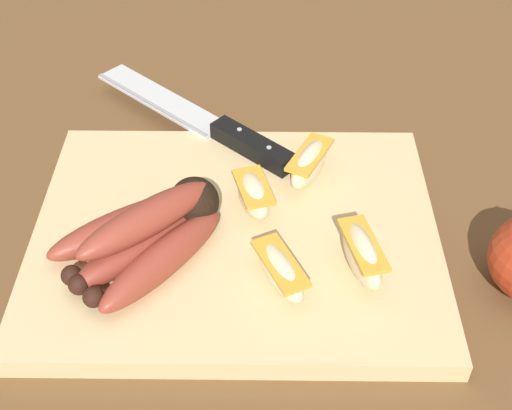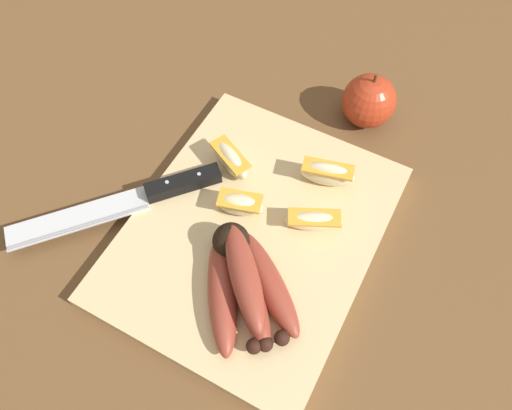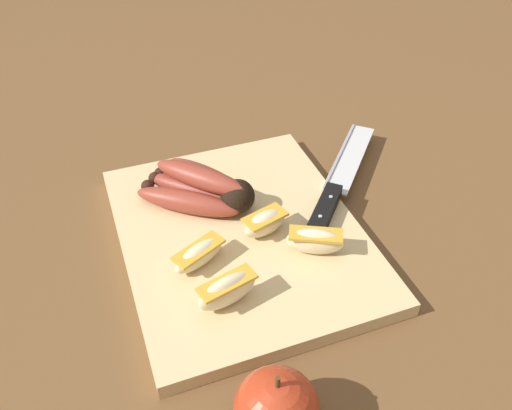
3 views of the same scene
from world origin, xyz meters
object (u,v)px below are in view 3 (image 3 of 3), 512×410
object	(u,v)px
chefs_knife	(334,191)
apple_wedge_middle	(265,223)
whole_apple	(276,410)
apple_wedge_extra	(199,255)
apple_wedge_near	(227,290)
banana_bunch	(202,188)
apple_wedge_far	(315,241)

from	to	relation	value
chefs_knife	apple_wedge_middle	size ratio (longest dim) A/B	3.53
apple_wedge_middle	whole_apple	bearing A→B (deg)	161.34
chefs_knife	apple_wedge_extra	size ratio (longest dim) A/B	3.09
apple_wedge_middle	whole_apple	xyz separation A→B (m)	(-0.24, 0.08, 0.00)
apple_wedge_middle	apple_wedge_near	bearing A→B (deg)	139.36
banana_bunch	apple_wedge_middle	size ratio (longest dim) A/B	2.52
apple_wedge_middle	apple_wedge_extra	bearing A→B (deg)	104.28
apple_wedge_middle	apple_wedge_far	world-z (taller)	apple_wedge_far
whole_apple	apple_wedge_extra	bearing A→B (deg)	3.17
banana_bunch	apple_wedge_far	world-z (taller)	banana_bunch
apple_wedge_middle	apple_wedge_far	size ratio (longest dim) A/B	0.89
banana_bunch	apple_wedge_near	xyz separation A→B (m)	(-0.18, 0.02, 0.00)
apple_wedge_middle	whole_apple	distance (m)	0.25
apple_wedge_far	apple_wedge_middle	bearing A→B (deg)	39.34
chefs_knife	apple_wedge_middle	distance (m)	0.12
apple_wedge_near	apple_wedge_far	world-z (taller)	apple_wedge_near
banana_bunch	apple_wedge_far	distance (m)	0.17
apple_wedge_far	apple_wedge_extra	world-z (taller)	apple_wedge_far
banana_bunch	apple_wedge_middle	xyz separation A→B (m)	(-0.09, -0.06, -0.00)
banana_bunch	whole_apple	distance (m)	0.33
apple_wedge_near	apple_wedge_middle	world-z (taller)	apple_wedge_near
whole_apple	apple_wedge_middle	bearing A→B (deg)	-18.66
chefs_knife	apple_wedge_extra	xyz separation A→B (m)	(-0.06, 0.21, 0.01)
apple_wedge_near	whole_apple	xyz separation A→B (m)	(-0.15, 0.00, -0.00)
apple_wedge_middle	apple_wedge_extra	world-z (taller)	apple_wedge_middle
banana_bunch	whole_apple	xyz separation A→B (m)	(-0.33, 0.02, -0.00)
banana_bunch	chefs_knife	xyz separation A→B (m)	(-0.05, -0.17, -0.01)
chefs_knife	apple_wedge_near	size ratio (longest dim) A/B	3.05
banana_bunch	apple_wedge_extra	size ratio (longest dim) A/B	2.20
whole_apple	banana_bunch	bearing A→B (deg)	-4.27
apple_wedge_extra	whole_apple	distance (m)	0.21
apple_wedge_extra	apple_wedge_far	bearing A→B (deg)	-102.46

